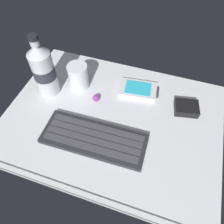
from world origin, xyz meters
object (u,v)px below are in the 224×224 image
at_px(keyboard, 94,138).
at_px(handheld_device, 138,89).
at_px(water_bottle, 44,70).
at_px(juice_cup, 79,77).
at_px(trackball_mouse, 96,98).
at_px(charger_block, 186,108).

bearing_deg(keyboard, handheld_device, 71.98).
height_order(keyboard, water_bottle, water_bottle).
bearing_deg(juice_cup, handheld_device, 11.27).
relative_size(keyboard, trackball_mouse, 13.29).
height_order(juice_cup, charger_block, juice_cup).
relative_size(keyboard, water_bottle, 1.41).
relative_size(juice_cup, charger_block, 1.21).
bearing_deg(charger_block, handheld_device, 168.43).
relative_size(charger_block, trackball_mouse, 3.18).
height_order(keyboard, charger_block, charger_block).
bearing_deg(water_bottle, juice_cup, 31.63).
bearing_deg(juice_cup, trackball_mouse, -29.67).
relative_size(keyboard, charger_block, 4.18).
height_order(water_bottle, trackball_mouse, water_bottle).
xyz_separation_m(handheld_device, juice_cup, (-0.19, -0.04, 0.03)).
relative_size(handheld_device, trackball_mouse, 6.07).
height_order(keyboard, juice_cup, juice_cup).
bearing_deg(water_bottle, trackball_mouse, 3.23).
distance_m(juice_cup, water_bottle, 0.11).
xyz_separation_m(juice_cup, trackball_mouse, (0.08, -0.04, -0.03)).
relative_size(water_bottle, trackball_mouse, 9.45).
xyz_separation_m(handheld_device, trackball_mouse, (-0.12, -0.08, 0.00)).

